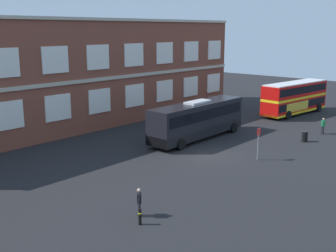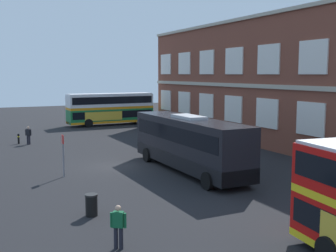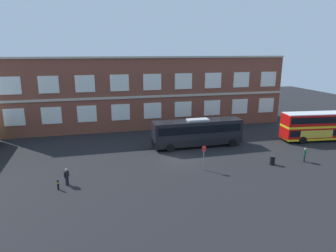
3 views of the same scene
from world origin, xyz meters
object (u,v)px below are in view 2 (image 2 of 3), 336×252
at_px(touring_coach, 189,143).
at_px(waiting_passenger, 118,225).
at_px(station_litter_bin, 91,205).
at_px(safety_bollard_east, 19,139).
at_px(second_passenger, 28,135).
at_px(bus_stand_flag, 63,152).
at_px(double_decker_near, 110,108).

relative_size(touring_coach, waiting_passenger, 7.08).
bearing_deg(station_litter_bin, safety_bollard_east, -178.05).
relative_size(second_passenger, bus_stand_flag, 0.63).
distance_m(bus_stand_flag, station_litter_bin, 8.21).
relative_size(double_decker_near, waiting_passenger, 6.51).
distance_m(touring_coach, waiting_passenger, 13.25).
distance_m(waiting_passenger, station_litter_bin, 4.13).
distance_m(second_passenger, station_litter_bin, 22.16).
distance_m(second_passenger, safety_bollard_east, 1.18).
xyz_separation_m(double_decker_near, bus_stand_flag, (25.48, -11.29, -0.51)).
bearing_deg(second_passenger, double_decker_near, 134.46).
height_order(double_decker_near, second_passenger, double_decker_near).
relative_size(second_passenger, safety_bollard_east, 1.79).
xyz_separation_m(second_passenger, safety_bollard_east, (-0.74, -0.81, -0.44)).
bearing_deg(bus_stand_flag, double_decker_near, 156.10).
relative_size(double_decker_near, station_litter_bin, 10.74).
bearing_deg(double_decker_near, second_passenger, -45.54).
relative_size(touring_coach, safety_bollard_east, 12.66).
distance_m(waiting_passenger, second_passenger, 26.27).
height_order(station_litter_bin, safety_bollard_east, station_litter_bin).
xyz_separation_m(double_decker_near, touring_coach, (27.54, -3.35, -0.24)).
distance_m(station_litter_bin, safety_bollard_east, 22.91).
relative_size(touring_coach, station_litter_bin, 11.68).
xyz_separation_m(double_decker_near, safety_bollard_east, (10.71, -12.47, -1.66)).
xyz_separation_m(double_decker_near, waiting_passenger, (37.71, -11.78, -1.22)).
height_order(double_decker_near, safety_bollard_east, double_decker_near).
bearing_deg(second_passenger, station_litter_bin, -0.08).
xyz_separation_m(waiting_passenger, bus_stand_flag, (-12.23, 0.49, 0.70)).
bearing_deg(bus_stand_flag, station_litter_bin, -2.85).
bearing_deg(station_litter_bin, second_passenger, 179.92).
xyz_separation_m(touring_coach, bus_stand_flag, (-2.06, -7.95, -0.27)).
bearing_deg(second_passenger, safety_bollard_east, -132.35).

